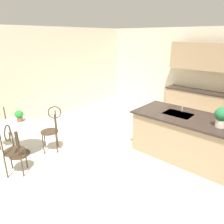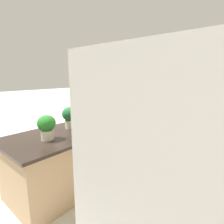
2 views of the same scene
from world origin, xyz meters
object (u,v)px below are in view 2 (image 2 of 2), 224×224
at_px(chair_by_island, 117,105).
at_px(chair_toward_desk, 112,111).
at_px(chair_near_window, 88,109).
at_px(potted_plant_counter_near, 70,116).
at_px(potted_plant_counter_far, 47,126).
at_px(potted_plant_on_table, 109,100).
at_px(bistro_table, 106,111).

height_order(chair_by_island, chair_toward_desk, same).
relative_size(chair_near_window, potted_plant_counter_near, 2.89).
distance_m(chair_near_window, potted_plant_counter_far, 4.30).
bearing_deg(chair_toward_desk, chair_by_island, -149.06).
distance_m(potted_plant_on_table, potted_plant_counter_far, 4.52).
height_order(potted_plant_on_table, potted_plant_counter_near, potted_plant_counter_near).
relative_size(bistro_table, potted_plant_counter_near, 2.22).
relative_size(chair_by_island, potted_plant_counter_near, 2.89).
bearing_deg(chair_near_window, bistro_table, 150.63).
distance_m(chair_toward_desk, potted_plant_on_table, 0.70).
xyz_separation_m(bistro_table, potted_plant_on_table, (-0.02, 0.14, 0.43)).
relative_size(potted_plant_on_table, potted_plant_counter_far, 0.70).
bearing_deg(chair_by_island, bistro_table, 1.47).
height_order(chair_by_island, potted_plant_counter_near, potted_plant_counter_near).
relative_size(potted_plant_counter_far, potted_plant_counter_near, 0.96).
bearing_deg(potted_plant_counter_far, chair_by_island, -152.16).
bearing_deg(potted_plant_counter_near, chair_by_island, -151.32).
bearing_deg(potted_plant_counter_far, bistro_table, -148.34).
xyz_separation_m(chair_near_window, potted_plant_counter_far, (3.25, 2.75, 0.54)).
bearing_deg(potted_plant_on_table, chair_toward_desk, 49.96).
bearing_deg(potted_plant_counter_near, bistro_table, -146.81).
height_order(chair_near_window, chair_by_island, same).
distance_m(bistro_table, chair_near_window, 0.74).
bearing_deg(potted_plant_counter_far, potted_plant_on_table, -149.99).
relative_size(chair_near_window, chair_by_island, 1.00).
distance_m(bistro_table, potted_plant_counter_far, 4.61).
distance_m(bistro_table, chair_toward_desk, 0.74).
distance_m(chair_near_window, chair_by_island, 1.36).
bearing_deg(chair_toward_desk, potted_plant_on_table, -130.04).
bearing_deg(chair_by_island, chair_toward_desk, 30.94).
bearing_deg(chair_by_island, potted_plant_on_table, 13.24).
relative_size(chair_near_window, potted_plant_on_table, 4.31).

